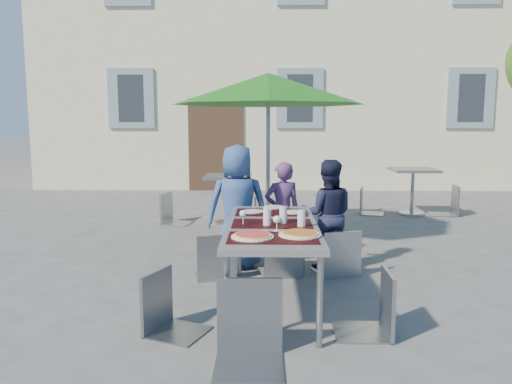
{
  "coord_description": "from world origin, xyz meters",
  "views": [
    {
      "loc": [
        -0.79,
        -4.49,
        1.65
      ],
      "look_at": [
        -0.9,
        0.77,
        0.91
      ],
      "focal_mm": 35.0,
      "sensor_mm": 36.0,
      "label": 1
    }
  ],
  "objects_px": {
    "child_2": "(327,215)",
    "bg_chair_r_1": "(450,182)",
    "patio_umbrella": "(268,90)",
    "dining_table": "(272,230)",
    "bg_chair_r_0": "(249,193)",
    "chair_0": "(215,228)",
    "child_0": "(238,207)",
    "chair_3": "(166,266)",
    "chair_2": "(339,225)",
    "bg_chair_l_1": "(367,184)",
    "chair_1": "(282,226)",
    "pizza_near_right": "(300,234)",
    "chair_4": "(376,264)",
    "cafe_table_0": "(228,190)",
    "child_1": "(282,212)",
    "chair_5": "(249,273)",
    "pizza_near_left": "(253,236)",
    "bg_chair_l_0": "(171,189)",
    "cafe_table_1": "(413,182)"
  },
  "relations": [
    {
      "from": "child_2",
      "to": "bg_chair_r_1",
      "type": "bearing_deg",
      "value": -123.17
    },
    {
      "from": "patio_umbrella",
      "to": "dining_table",
      "type": "bearing_deg",
      "value": -89.36
    },
    {
      "from": "patio_umbrella",
      "to": "bg_chair_r_0",
      "type": "height_order",
      "value": "patio_umbrella"
    },
    {
      "from": "chair_0",
      "to": "child_0",
      "type": "bearing_deg",
      "value": 63.58
    },
    {
      "from": "child_2",
      "to": "chair_3",
      "type": "height_order",
      "value": "child_2"
    },
    {
      "from": "bg_chair_r_1",
      "to": "patio_umbrella",
      "type": "bearing_deg",
      "value": -148.04
    },
    {
      "from": "chair_2",
      "to": "chair_3",
      "type": "bearing_deg",
      "value": -136.33
    },
    {
      "from": "bg_chair_l_1",
      "to": "bg_chair_r_0",
      "type": "bearing_deg",
      "value": -155.03
    },
    {
      "from": "child_0",
      "to": "chair_1",
      "type": "distance_m",
      "value": 0.61
    },
    {
      "from": "child_0",
      "to": "bg_chair_r_1",
      "type": "relative_size",
      "value": 1.39
    },
    {
      "from": "pizza_near_right",
      "to": "patio_umbrella",
      "type": "xyz_separation_m",
      "value": [
        -0.24,
        2.92,
        1.3
      ]
    },
    {
      "from": "chair_4",
      "to": "cafe_table_0",
      "type": "distance_m",
      "value": 4.44
    },
    {
      "from": "patio_umbrella",
      "to": "bg_chair_l_1",
      "type": "xyz_separation_m",
      "value": [
        1.8,
        2.11,
        -1.53
      ]
    },
    {
      "from": "patio_umbrella",
      "to": "child_2",
      "type": "bearing_deg",
      "value": -62.75
    },
    {
      "from": "chair_4",
      "to": "bg_chair_l_1",
      "type": "distance_m",
      "value": 5.26
    },
    {
      "from": "child_1",
      "to": "bg_chair_r_0",
      "type": "relative_size",
      "value": 1.33
    },
    {
      "from": "chair_3",
      "to": "chair_5",
      "type": "bearing_deg",
      "value": -35.04
    },
    {
      "from": "child_2",
      "to": "chair_1",
      "type": "height_order",
      "value": "child_2"
    },
    {
      "from": "child_1",
      "to": "chair_1",
      "type": "bearing_deg",
      "value": 73.3
    },
    {
      "from": "pizza_near_left",
      "to": "chair_2",
      "type": "bearing_deg",
      "value": 58.32
    },
    {
      "from": "chair_0",
      "to": "chair_2",
      "type": "height_order",
      "value": "chair_2"
    },
    {
      "from": "child_1",
      "to": "dining_table",
      "type": "bearing_deg",
      "value": 70.22
    },
    {
      "from": "chair_3",
      "to": "bg_chair_r_0",
      "type": "xyz_separation_m",
      "value": [
        0.51,
        4.19,
        -0.02
      ]
    },
    {
      "from": "chair_1",
      "to": "chair_4",
      "type": "bearing_deg",
      "value": -64.94
    },
    {
      "from": "child_2",
      "to": "bg_chair_r_1",
      "type": "distance_m",
      "value": 4.18
    },
    {
      "from": "chair_5",
      "to": "bg_chair_l_0",
      "type": "relative_size",
      "value": 1.1
    },
    {
      "from": "child_0",
      "to": "chair_3",
      "type": "height_order",
      "value": "child_0"
    },
    {
      "from": "chair_4",
      "to": "bg_chair_r_1",
      "type": "relative_size",
      "value": 0.95
    },
    {
      "from": "child_0",
      "to": "bg_chair_l_1",
      "type": "relative_size",
      "value": 1.53
    },
    {
      "from": "pizza_near_right",
      "to": "chair_2",
      "type": "relative_size",
      "value": 0.35
    },
    {
      "from": "child_2",
      "to": "bg_chair_r_0",
      "type": "distance_m",
      "value": 2.61
    },
    {
      "from": "chair_4",
      "to": "bg_chair_l_0",
      "type": "distance_m",
      "value": 4.86
    },
    {
      "from": "child_0",
      "to": "bg_chair_l_0",
      "type": "height_order",
      "value": "child_0"
    },
    {
      "from": "cafe_table_1",
      "to": "bg_chair_l_1",
      "type": "relative_size",
      "value": 0.9
    },
    {
      "from": "chair_1",
      "to": "chair_2",
      "type": "height_order",
      "value": "chair_2"
    },
    {
      "from": "cafe_table_0",
      "to": "bg_chair_r_1",
      "type": "xyz_separation_m",
      "value": [
        3.86,
        0.87,
        0.03
      ]
    },
    {
      "from": "pizza_near_left",
      "to": "bg_chair_r_1",
      "type": "distance_m",
      "value": 6.04
    },
    {
      "from": "bg_chair_l_0",
      "to": "bg_chair_l_1",
      "type": "distance_m",
      "value": 3.48
    },
    {
      "from": "dining_table",
      "to": "bg_chair_r_0",
      "type": "distance_m",
      "value": 3.6
    },
    {
      "from": "patio_umbrella",
      "to": "bg_chair_l_0",
      "type": "relative_size",
      "value": 2.71
    },
    {
      "from": "child_1",
      "to": "bg_chair_l_1",
      "type": "distance_m",
      "value": 3.51
    },
    {
      "from": "dining_table",
      "to": "chair_3",
      "type": "relative_size",
      "value": 2.01
    },
    {
      "from": "chair_1",
      "to": "patio_umbrella",
      "type": "relative_size",
      "value": 0.36
    },
    {
      "from": "patio_umbrella",
      "to": "bg_chair_l_0",
      "type": "bearing_deg",
      "value": 142.81
    },
    {
      "from": "pizza_near_right",
      "to": "cafe_table_0",
      "type": "xyz_separation_m",
      "value": [
        -0.88,
        4.07,
        -0.21
      ]
    },
    {
      "from": "pizza_near_left",
      "to": "chair_1",
      "type": "relative_size",
      "value": 0.36
    },
    {
      "from": "cafe_table_0",
      "to": "chair_2",
      "type": "bearing_deg",
      "value": -62.67
    },
    {
      "from": "chair_0",
      "to": "chair_4",
      "type": "height_order",
      "value": "chair_4"
    },
    {
      "from": "pizza_near_right",
      "to": "chair_3",
      "type": "bearing_deg",
      "value": -173.14
    },
    {
      "from": "child_0",
      "to": "chair_2",
      "type": "xyz_separation_m",
      "value": [
        1.11,
        -0.29,
        -0.14
      ]
    }
  ]
}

